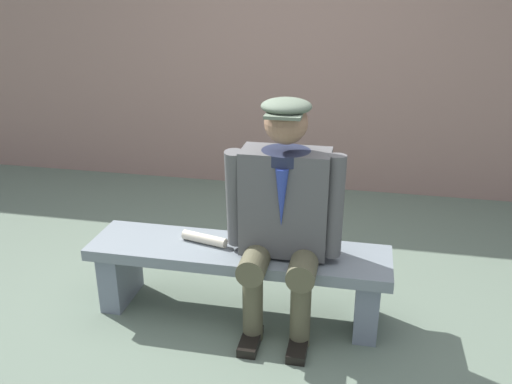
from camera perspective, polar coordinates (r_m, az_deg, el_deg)
ground_plane at (r=3.27m, az=-1.86°, el=-12.58°), size 30.00×30.00×0.00m
bench at (r=3.11m, az=-1.92°, el=-7.92°), size 1.71×0.42×0.43m
seated_man at (r=2.84m, az=2.93°, el=-1.91°), size 0.64×0.54×1.29m
rolled_magazine at (r=3.11m, az=-5.51°, el=-4.97°), size 0.28×0.12×0.06m
stadium_wall at (r=4.97m, az=4.18°, el=14.03°), size 12.00×0.24×2.37m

